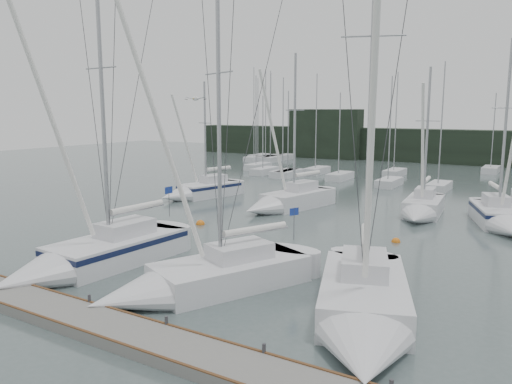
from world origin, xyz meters
TOP-DOWN VIEW (x-y plane):
  - ground at (0.00, 0.00)m, footprint 160.00×160.00m
  - dock at (0.00, -5.00)m, footprint 24.00×2.00m
  - far_treeline at (0.00, 62.00)m, footprint 90.00×4.00m
  - far_building_left at (-20.00, 60.00)m, footprint 12.00×3.00m
  - mast_forest at (-5.38, 43.60)m, footprint 53.89×25.93m
  - sailboat_near_left at (-6.14, -0.77)m, footprint 3.88×10.91m
  - sailboat_near_center at (0.16, -0.68)m, footprint 7.02×10.28m
  - sailboat_near_right at (7.87, -0.17)m, footprint 6.49×10.65m
  - sailboat_mid_a at (-14.38, 18.64)m, footprint 4.48×8.50m
  - sailboat_mid_b at (-5.11, 17.85)m, footprint 4.66×9.49m
  - sailboat_mid_c at (4.95, 20.61)m, footprint 3.21×7.78m
  - sailboat_mid_d at (10.42, 19.99)m, footprint 5.17×8.47m
  - buoy_b at (5.35, 12.76)m, footprint 0.54×0.54m
  - buoy_c at (-7.65, 10.36)m, footprint 0.62×0.62m
  - seagull at (-0.75, 1.33)m, footprint 0.98×0.46m

SIDE VIEW (x-z plane):
  - ground at x=0.00m, z-range 0.00..0.00m
  - buoy_b at x=5.35m, z-range -0.27..0.27m
  - buoy_c at x=-7.65m, z-range -0.31..0.31m
  - dock at x=0.00m, z-range 0.00..0.40m
  - mast_forest at x=-5.38m, z-range -6.81..7.78m
  - sailboat_near_center at x=0.16m, z-range -7.45..8.58m
  - sailboat_mid_c at x=4.95m, z-range -5.28..6.47m
  - sailboat_mid_a at x=-14.38m, z-range -5.00..6.21m
  - sailboat_mid_b at x=-5.11m, z-range -5.94..7.18m
  - sailboat_near_right at x=7.87m, z-range -8.25..9.51m
  - sailboat_mid_d at x=10.42m, z-range -6.08..7.34m
  - sailboat_near_left at x=-6.14m, z-range -7.70..9.02m
  - far_treeline at x=0.00m, z-range 0.00..5.00m
  - far_building_left at x=-20.00m, z-range 0.00..8.00m
  - seagull at x=-0.75m, z-range 8.29..8.48m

